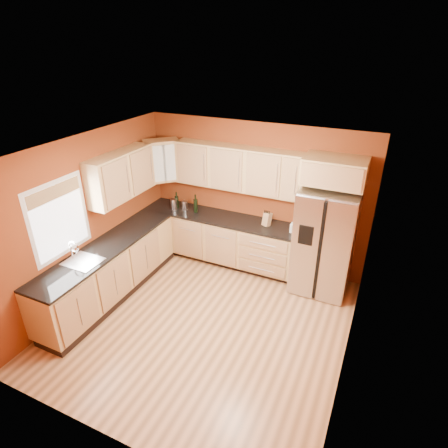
% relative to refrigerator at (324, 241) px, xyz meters
% --- Properties ---
extents(floor, '(4.00, 4.00, 0.00)m').
position_rel_refrigerator_xyz_m(floor, '(-1.35, -1.62, -0.89)').
color(floor, brown).
rests_on(floor, ground).
extents(ceiling, '(4.00, 4.00, 0.00)m').
position_rel_refrigerator_xyz_m(ceiling, '(-1.35, -1.62, 1.71)').
color(ceiling, silver).
rests_on(ceiling, wall_back).
extents(wall_back, '(4.00, 0.04, 2.60)m').
position_rel_refrigerator_xyz_m(wall_back, '(-1.35, 0.38, 0.41)').
color(wall_back, brown).
rests_on(wall_back, floor).
extents(wall_front, '(4.00, 0.04, 2.60)m').
position_rel_refrigerator_xyz_m(wall_front, '(-1.35, -3.62, 0.41)').
color(wall_front, brown).
rests_on(wall_front, floor).
extents(wall_left, '(0.04, 4.00, 2.60)m').
position_rel_refrigerator_xyz_m(wall_left, '(-3.35, -1.62, 0.41)').
color(wall_left, brown).
rests_on(wall_left, floor).
extents(wall_right, '(0.04, 4.00, 2.60)m').
position_rel_refrigerator_xyz_m(wall_right, '(0.65, -1.62, 0.41)').
color(wall_right, brown).
rests_on(wall_right, floor).
extents(base_cabinets_back, '(2.90, 0.60, 0.88)m').
position_rel_refrigerator_xyz_m(base_cabinets_back, '(-1.90, 0.07, -0.45)').
color(base_cabinets_back, tan).
rests_on(base_cabinets_back, floor).
extents(base_cabinets_left, '(0.60, 2.80, 0.88)m').
position_rel_refrigerator_xyz_m(base_cabinets_left, '(-3.05, -1.62, -0.45)').
color(base_cabinets_left, tan).
rests_on(base_cabinets_left, floor).
extents(countertop_back, '(2.90, 0.62, 0.04)m').
position_rel_refrigerator_xyz_m(countertop_back, '(-1.90, 0.06, 0.01)').
color(countertop_back, black).
rests_on(countertop_back, base_cabinets_back).
extents(countertop_left, '(0.62, 2.80, 0.04)m').
position_rel_refrigerator_xyz_m(countertop_left, '(-3.04, -1.62, 0.01)').
color(countertop_left, black).
rests_on(countertop_left, base_cabinets_left).
extents(upper_cabinets_back, '(2.30, 0.33, 0.75)m').
position_rel_refrigerator_xyz_m(upper_cabinets_back, '(-1.60, 0.21, 0.94)').
color(upper_cabinets_back, tan).
rests_on(upper_cabinets_back, wall_back).
extents(upper_cabinets_left, '(0.33, 1.35, 0.75)m').
position_rel_refrigerator_xyz_m(upper_cabinets_left, '(-3.19, -0.90, 0.94)').
color(upper_cabinets_left, tan).
rests_on(upper_cabinets_left, wall_left).
extents(corner_upper_cabinet, '(0.67, 0.67, 0.75)m').
position_rel_refrigerator_xyz_m(corner_upper_cabinet, '(-3.02, 0.04, 0.94)').
color(corner_upper_cabinet, tan).
rests_on(corner_upper_cabinet, wall_back).
extents(over_fridge_cabinet, '(0.92, 0.60, 0.40)m').
position_rel_refrigerator_xyz_m(over_fridge_cabinet, '(0.00, 0.07, 1.16)').
color(over_fridge_cabinet, tan).
rests_on(over_fridge_cabinet, wall_back).
extents(refrigerator, '(0.90, 0.75, 1.78)m').
position_rel_refrigerator_xyz_m(refrigerator, '(0.00, 0.00, 0.00)').
color(refrigerator, silver).
rests_on(refrigerator, floor).
extents(window, '(0.03, 0.90, 1.00)m').
position_rel_refrigerator_xyz_m(window, '(-3.33, -2.12, 0.66)').
color(window, white).
rests_on(window, wall_left).
extents(sink_faucet, '(0.50, 0.42, 0.30)m').
position_rel_refrigerator_xyz_m(sink_faucet, '(-3.04, -2.12, 0.18)').
color(sink_faucet, silver).
rests_on(sink_faucet, countertop_left).
extents(canister_left, '(0.15, 0.15, 0.20)m').
position_rel_refrigerator_xyz_m(canister_left, '(-2.81, 0.01, 0.13)').
color(canister_left, silver).
rests_on(canister_left, countertop_back).
extents(canister_right, '(0.12, 0.12, 0.17)m').
position_rel_refrigerator_xyz_m(canister_right, '(-2.61, 0.07, 0.12)').
color(canister_right, silver).
rests_on(canister_right, countertop_back).
extents(wine_bottle_a, '(0.09, 0.09, 0.32)m').
position_rel_refrigerator_xyz_m(wine_bottle_a, '(-2.79, 0.08, 0.19)').
color(wine_bottle_a, black).
rests_on(wine_bottle_a, countertop_back).
extents(wine_bottle_b, '(0.09, 0.09, 0.35)m').
position_rel_refrigerator_xyz_m(wine_bottle_b, '(-2.37, 0.06, 0.20)').
color(wine_bottle_b, black).
rests_on(wine_bottle_b, countertop_back).
extents(knife_block, '(0.15, 0.14, 0.23)m').
position_rel_refrigerator_xyz_m(knife_block, '(-1.00, 0.09, 0.15)').
color(knife_block, tan).
rests_on(knife_block, countertop_back).
extents(soap_dispenser, '(0.08, 0.08, 0.19)m').
position_rel_refrigerator_xyz_m(soap_dispenser, '(-0.55, 0.02, 0.12)').
color(soap_dispenser, white).
rests_on(soap_dispenser, countertop_back).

